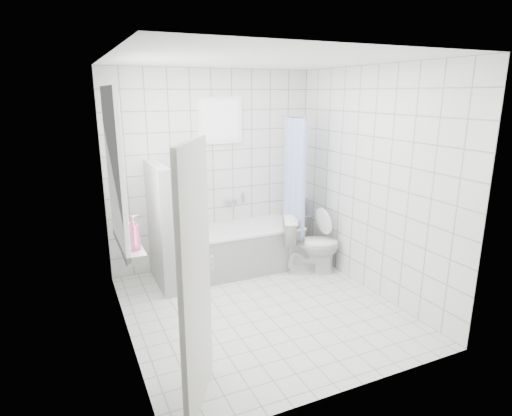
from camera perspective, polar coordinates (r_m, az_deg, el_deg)
name	(u,v)px	position (r m, az deg, el deg)	size (l,w,h in m)	color
ground	(261,308)	(4.84, 0.66, -13.23)	(3.00, 3.00, 0.00)	white
ceiling	(262,60)	(4.27, 0.78, 19.18)	(3.00, 3.00, 0.00)	white
wall_back	(213,170)	(5.74, -5.72, 5.03)	(2.80, 0.02, 2.60)	white
wall_front	(351,237)	(3.14, 12.54, -3.81)	(2.80, 0.02, 2.60)	white
wall_left	(119,209)	(4.00, -17.74, -0.06)	(0.02, 3.00, 2.60)	white
wall_right	(371,182)	(5.12, 15.06, 3.36)	(0.02, 3.00, 2.60)	white
window_left	(117,170)	(4.23, -17.99, 4.89)	(0.01, 0.90, 1.40)	white
window_back	(220,121)	(5.65, -4.77, 11.54)	(0.50, 0.01, 0.50)	white
window_sill	(129,243)	(4.42, -16.63, -4.52)	(0.18, 1.02, 0.08)	white
door	(196,282)	(3.11, -8.04, -9.73)	(0.04, 0.80, 2.00)	silver
bathtub	(233,249)	(5.70, -3.07, -5.50)	(1.78, 0.77, 0.58)	white
partition_wall	(160,226)	(5.25, -12.65, -2.39)	(0.15, 0.85, 1.50)	white
tiled_ledge	(300,233)	(6.41, 5.83, -3.35)	(0.40, 0.24, 0.55)	white
toilet	(311,245)	(5.66, 7.33, -4.90)	(0.41, 0.73, 0.74)	white
curtain_rod	(291,116)	(5.68, 4.75, 12.07)	(0.02, 0.02, 0.80)	silver
shower_curtain	(295,186)	(5.69, 5.20, 2.90)	(0.14, 0.48, 1.78)	#466ECE
tub_faucet	(230,202)	(5.87, -3.44, 0.81)	(0.18, 0.06, 0.06)	silver
sill_bottles	(130,231)	(4.24, -16.40, -2.98)	(0.14, 0.77, 0.33)	#38DDFE
ledge_bottles	(300,209)	(6.28, 5.92, -0.13)	(0.18, 0.18, 0.23)	red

